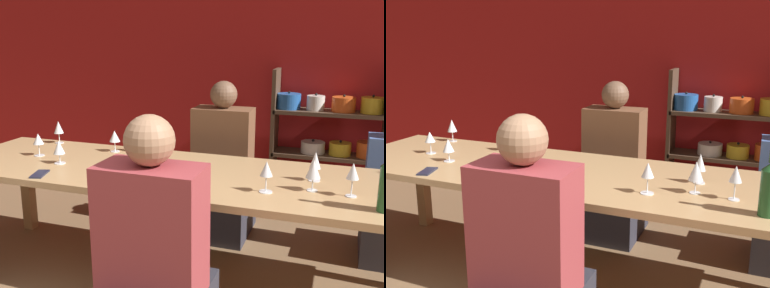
# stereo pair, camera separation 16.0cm
# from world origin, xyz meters

# --- Properties ---
(wall_back_red) EXTENTS (8.80, 0.06, 2.70)m
(wall_back_red) POSITION_xyz_m (0.00, 3.83, 1.35)
(wall_back_red) COLOR #A31919
(wall_back_red) RESTS_ON ground_plane
(shelf_unit) EXTENTS (1.03, 0.30, 1.23)m
(shelf_unit) POSITION_xyz_m (0.70, 3.63, 0.54)
(shelf_unit) COLOR #4C3828
(shelf_unit) RESTS_ON ground_plane
(dining_table) EXTENTS (3.15, 0.90, 0.74)m
(dining_table) POSITION_xyz_m (-0.03, 1.75, 0.67)
(dining_table) COLOR tan
(dining_table) RESTS_ON ground_plane
(wine_glass_red_a) EXTENTS (0.08, 0.08, 0.15)m
(wine_glass_red_a) POSITION_xyz_m (-0.68, 2.04, 0.85)
(wine_glass_red_a) COLOR white
(wine_glass_red_a) RESTS_ON dining_table
(wine_glass_red_b) EXTENTS (0.07, 0.07, 0.18)m
(wine_glass_red_b) POSITION_xyz_m (-0.52, 2.10, 0.86)
(wine_glass_red_b) COLOR white
(wine_glass_red_b) RESTS_ON dining_table
(wine_glass_red_c) EXTENTS (0.07, 0.07, 0.15)m
(wine_glass_red_c) POSITION_xyz_m (-0.86, 1.66, 0.84)
(wine_glass_red_c) COLOR white
(wine_glass_red_c) RESTS_ON dining_table
(wine_glass_empty_a) EXTENTS (0.07, 0.07, 0.17)m
(wine_glass_empty_a) POSITION_xyz_m (0.48, 1.56, 0.86)
(wine_glass_empty_a) COLOR white
(wine_glass_empty_a) RESTS_ON dining_table
(wine_glass_red_e) EXTENTS (0.07, 0.07, 0.17)m
(wine_glass_red_e) POSITION_xyz_m (0.70, 1.84, 0.86)
(wine_glass_red_e) COLOR white
(wine_glass_red_e) RESTS_ON dining_table
(wine_glass_white_b) EXTENTS (0.08, 0.08, 0.17)m
(wine_glass_white_b) POSITION_xyz_m (0.71, 1.66, 0.86)
(wine_glass_white_b) COLOR white
(wine_glass_white_b) RESTS_ON dining_table
(wine_glass_red_f) EXTENTS (0.07, 0.07, 0.17)m
(wine_glass_red_f) POSITION_xyz_m (-1.20, 2.13, 0.86)
(wine_glass_red_f) COLOR white
(wine_glass_red_f) RESTS_ON dining_table
(wine_glass_red_g) EXTENTS (0.06, 0.06, 0.18)m
(wine_glass_red_g) POSITION_xyz_m (0.90, 1.64, 0.87)
(wine_glass_red_g) COLOR white
(wine_glass_red_g) RESTS_ON dining_table
(wine_glass_red_h) EXTENTS (0.07, 0.07, 0.15)m
(wine_glass_red_h) POSITION_xyz_m (-1.11, 1.77, 0.85)
(wine_glass_red_h) COLOR white
(wine_glass_red_h) RESTS_ON dining_table
(cell_phone) EXTENTS (0.11, 0.16, 0.01)m
(cell_phone) POSITION_xyz_m (-0.83, 1.41, 0.75)
(cell_phone) COLOR #1E2338
(cell_phone) RESTS_ON dining_table
(person_far_a) EXTENTS (0.44, 0.56, 1.21)m
(person_far_a) POSITION_xyz_m (-0.03, 2.57, 0.44)
(person_far_a) COLOR #2D2D38
(person_far_a) RESTS_ON ground_plane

